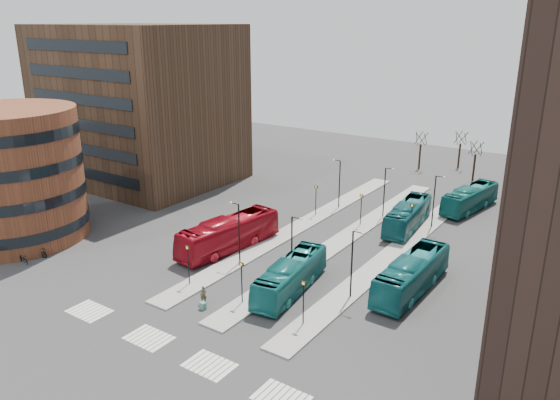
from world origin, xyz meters
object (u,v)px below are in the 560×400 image
Objects in this scene: suitcase at (203,306)px; commuter_b at (265,286)px; red_bus at (229,234)px; traveller at (204,295)px; teal_bus_a at (291,276)px; teal_bus_c at (412,274)px; bicycle_near at (23,259)px; bicycle_far at (42,252)px; teal_bus_d at (470,198)px; commuter_a at (186,250)px; bicycle_mid at (40,252)px; commuter_c at (293,282)px; teal_bus_b at (408,215)px.

suitcase is 5.64m from commuter_b.
traveller is at bearing -54.16° from red_bus.
teal_bus_a is 10.56m from teal_bus_c.
commuter_b reaches higher than bicycle_near.
bicycle_near is at bearing -176.49° from bicycle_far.
commuter_a is at bearing -112.17° from teal_bus_d.
teal_bus_d is 49.58m from bicycle_far.
bicycle_mid is at bearing -169.40° from teal_bus_a.
bicycle_near is (-12.28, -9.85, -0.41)m from commuter_a.
commuter_a is (-12.40, -0.12, -0.58)m from teal_bus_a.
teal_bus_d is 5.84× the size of bicycle_near.
teal_bus_c is 36.26m from bicycle_mid.
commuter_a is 0.97× the size of bicycle_near.
bicycle_near is (-24.68, -10.35, -0.24)m from commuter_c.
commuter_a is at bearing 113.78° from traveller.
bicycle_near is at bearing 95.72° from commuter_b.
commuter_c is at bearing -12.51° from red_bus.
bicycle_far is (-24.68, -8.32, -0.25)m from commuter_c.
bicycle_near is at bearing 167.79° from bicycle_mid.
bicycle_mid is (0.00, 1.81, 0.03)m from bicycle_near.
traveller is 0.83× the size of bicycle_near.
teal_bus_c is at bearing 27.12° from teal_bus_a.
suitcase is 0.32× the size of bicycle_near.
teal_bus_b is at bearing 58.49° from red_bus.
teal_bus_d is (6.64, 30.48, 0.03)m from teal_bus_a.
teal_bus_c is 6.63× the size of bicycle_mid.
teal_bus_a reaches higher than commuter_a.
teal_bus_a is 6.02× the size of commuter_b.
commuter_a is 1.02× the size of commuter_b.
red_bus reaches higher than teal_bus_c.
bicycle_far is (-14.41, -12.01, -1.24)m from red_bus.
commuter_a is at bearing 67.61° from commuter_b.
commuter_b is 24.11m from bicycle_mid.
commuter_b is at bearing -64.68° from bicycle_near.
commuter_b is (2.81, 4.85, 0.59)m from suitcase.
teal_bus_a is 5.79× the size of bicycle_far.
teal_bus_a is (4.23, 6.68, 1.18)m from suitcase.
commuter_b is at bearing 70.06° from suitcase.
commuter_c is at bearing -61.21° from bicycle_near.
bicycle_near is at bearing -118.04° from teal_bus_d.
red_bus is 11.05m from teal_bus_a.
bicycle_far is (-31.32, -38.42, -1.03)m from teal_bus_d.
teal_bus_b is at bearing -109.22° from commuter_a.
bicycle_far is at bearing 6.05° from bicycle_near.
bicycle_far is at bearing 91.18° from commuter_b.
teal_bus_d reaches higher than suitcase.
bicycle_mid is at bearing -165.71° from suitcase.
bicycle_mid is (-19.84, -2.26, -0.25)m from traveller.
red_bus reaches higher than teal_bus_d.
commuter_c is at bearing 69.25° from suitcase.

